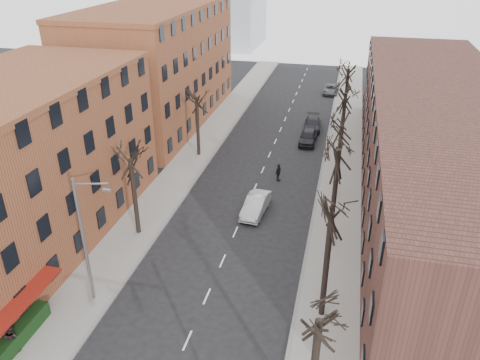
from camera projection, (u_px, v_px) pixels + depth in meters
The scene contains 21 objects.
sidewalk_left at pixel (198, 151), 52.86m from camera, with size 4.00×90.00×0.15m, color gray.
sidewalk_right at pixel (342, 165), 49.59m from camera, with size 4.00×90.00×0.15m, color gray.
building_left_near at pixel (8, 173), 34.47m from camera, with size 12.00×26.00×12.00m, color brown.
building_left_far at pixel (158, 67), 59.14m from camera, with size 12.00×28.00×14.00m, color brown.
building_right at pixel (437, 147), 41.37m from camera, with size 12.00×50.00×10.00m, color #4D2A24.
awning_left at pixel (28, 338), 28.06m from camera, with size 1.20×7.00×0.15m, color maroon.
hedge at pixel (13, 342), 26.92m from camera, with size 0.80×6.00×1.00m, color #163612.
tree_right_b at pixel (321, 315), 29.78m from camera, with size 5.20×5.20×10.80m, color black, non-canonical shape.
tree_right_c at pixel (329, 244), 36.71m from camera, with size 5.20×5.20×11.60m, color black, non-canonical shape.
tree_right_d at pixel (335, 196), 43.64m from camera, with size 5.20×5.20×10.00m, color black, non-canonical shape.
tree_right_e at pixel (339, 161), 50.57m from camera, with size 5.20×5.20×10.80m, color black, non-canonical shape.
tree_right_f at pixel (342, 135), 57.50m from camera, with size 5.20×5.20×11.60m, color black, non-canonical shape.
tree_left_a at pixel (139, 233), 38.09m from camera, with size 5.20×5.20×9.50m, color black, non-canonical shape.
tree_left_b at pixel (199, 155), 51.95m from camera, with size 5.20×5.20×9.50m, color black, non-canonical shape.
streetlight at pixel (85, 237), 28.76m from camera, with size 2.45×0.22×9.03m.
silver_sedan at pixel (256, 205), 40.63m from camera, with size 1.65×4.73×1.56m, color #BABDC2.
parked_car_near at pixel (308, 137), 54.74m from camera, with size 1.86×4.62×1.57m, color black.
parked_car_mid at pixel (313, 124), 58.79m from camera, with size 2.01×4.95×1.44m, color black.
parked_car_far at pixel (331, 89), 72.77m from camera, with size 2.21×4.78×1.33m, color #56585D.
pedestrian_b at pixel (12, 338), 26.65m from camera, with size 0.86×0.67×1.77m, color black.
pedestrian_crossing at pixel (278, 172), 46.04m from camera, with size 1.07×0.45×1.83m, color black.
Camera 1 is at (7.76, -11.17, 21.23)m, focal length 35.00 mm.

